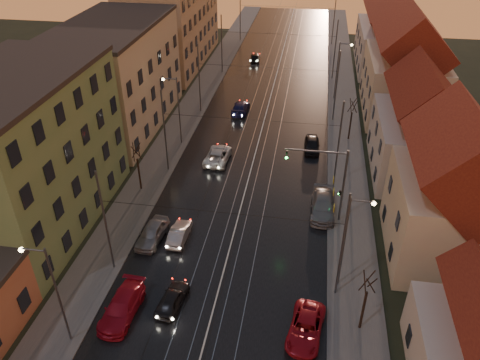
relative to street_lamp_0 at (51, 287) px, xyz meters
The scene contains 42 objects.
road 39.38m from the street_lamp_0, 76.53° to the left, with size 16.00×120.00×0.04m, color black.
sidewalk_left 38.31m from the street_lamp_0, 91.35° to the left, with size 4.00×120.00×0.15m, color #4C4C4C.
sidewalk_right 42.80m from the street_lamp_0, 63.31° to the left, with size 4.00×120.00×0.15m, color #4C4C4C.
tram_rail_0 38.92m from the street_lamp_0, 79.70° to the left, with size 0.06×120.00×0.03m, color gray.
tram_rail_1 39.20m from the street_lamp_0, 77.63° to the left, with size 0.06×120.00×0.03m, color gray.
tram_rail_2 39.56m from the street_lamp_0, 75.43° to the left, with size 0.06×120.00×0.03m, color gray.
tram_rail_3 39.94m from the street_lamp_0, 73.43° to the left, with size 0.06×120.00×0.03m, color gray.
apartment_left_1 14.73m from the street_lamp_0, 124.98° to the left, with size 10.00×18.00×13.00m, color #5F8756.
apartment_left_2 33.10m from the street_lamp_0, 104.70° to the left, with size 10.00×20.00×12.00m, color #C0AC94.
apartment_left_3 56.67m from the street_lamp_0, 98.53° to the left, with size 10.00×24.00×14.00m, color tan.
house_right_1 29.17m from the street_lamp_0, 26.47° to the left, with size 8.67×10.20×10.80m.
house_right_2 36.84m from the street_lamp_0, 44.89° to the left, with size 9.18×12.24×9.20m.
house_right_3 48.61m from the street_lamp_0, 57.52° to the left, with size 9.18×14.28×11.50m.
house_right_4 64.52m from the street_lamp_0, 66.13° to the left, with size 9.18×16.32×10.00m.
catenary_pole_l_1 7.03m from the street_lamp_0, 85.88° to the left, with size 0.16×0.16×9.00m, color #595B60.
catenary_pole_r_1 19.04m from the street_lamp_0, 21.57° to the left, with size 0.16×0.16×9.00m, color #595B60.
catenary_pole_l_2 22.01m from the street_lamp_0, 88.69° to the left, with size 0.16×0.16×9.00m, color #595B60.
catenary_pole_r_2 28.24m from the street_lamp_0, 51.17° to the left, with size 0.16×0.16×9.00m, color #595B60.
catenary_pole_l_3 37.01m from the street_lamp_0, 89.22° to the left, with size 0.16×0.16×9.00m, color #595B60.
catenary_pole_r_3 41.02m from the street_lamp_0, 64.43° to the left, with size 0.16×0.16×9.00m, color #595B60.
catenary_pole_l_4 52.00m from the street_lamp_0, 89.44° to the left, with size 0.16×0.16×9.00m, color #595B60.
catenary_pole_r_4 54.93m from the street_lamp_0, 71.20° to the left, with size 0.16×0.16×9.00m, color #595B60.
catenary_pole_l_5 70.00m from the street_lamp_0, 89.59° to the left, with size 0.16×0.16×9.00m, color #595B60.
catenary_pole_r_5 72.21m from the street_lamp_0, 75.81° to the left, with size 0.16×0.16×9.00m, color #595B60.
street_lamp_0 is the anchor object (origin of this frame).
street_lamp_1 19.89m from the street_lamp_0, 23.72° to the left, with size 1.75×0.32×8.00m.
street_lamp_2 28.00m from the street_lamp_0, 90.00° to the left, with size 1.75×0.32×8.00m.
street_lamp_3 47.62m from the street_lamp_0, 67.52° to the left, with size 1.75×0.32×8.00m.
traffic_light_mast 23.42m from the street_lamp_0, 43.10° to the left, with size 5.30×0.32×7.20m.
bare_tree_0 18.19m from the street_lamp_0, 93.47° to the left, with size 1.09×1.09×5.11m.
bare_tree_1 19.86m from the street_lamp_0, 11.71° to the left, with size 1.09×1.09×5.11m.
bare_tree_2 37.56m from the street_lamp_0, 58.63° to the left, with size 1.09×1.09×5.11m.
driving_car_0 8.48m from the street_lamp_0, 33.41° to the left, with size 1.51×3.76×1.28m, color black.
driving_car_1 12.90m from the street_lamp_0, 67.44° to the left, with size 1.33×3.82×1.26m, color #ABAAB0.
driving_car_2 25.66m from the street_lamp_0, 77.93° to the left, with size 2.34×5.08×1.41m, color silver.
driving_car_3 38.23m from the street_lamp_0, 81.31° to the left, with size 1.94×4.78×1.39m, color #181948.
driving_car_4 58.83m from the street_lamp_0, 85.21° to the left, with size 1.53×3.80×1.29m, color black.
parked_left_2 5.72m from the street_lamp_0, 42.31° to the left, with size 2.03×5.00×1.45m, color maroon.
parked_left_3 11.81m from the street_lamp_0, 77.24° to the left, with size 1.77×4.40×1.50m, color gray.
parked_right_0 16.49m from the street_lamp_0, 10.63° to the left, with size 2.16×4.69×1.30m, color #A6101E.
parked_right_1 24.09m from the street_lamp_0, 45.49° to the left, with size 2.17×5.33×1.55m, color gray.
parked_right_2 32.82m from the street_lamp_0, 61.96° to the left, with size 1.67×4.15×1.41m, color black.
Camera 1 is at (5.53, -16.38, 25.80)m, focal length 35.00 mm.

